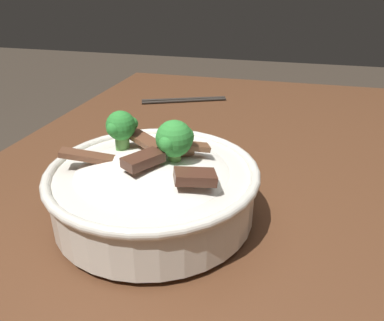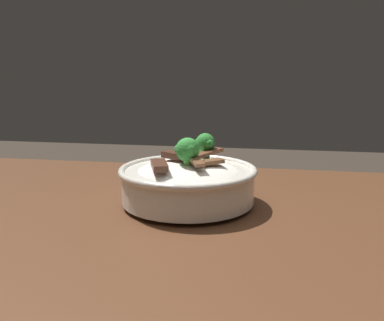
{
  "view_description": "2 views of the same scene",
  "coord_description": "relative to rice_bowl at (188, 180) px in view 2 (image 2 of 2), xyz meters",
  "views": [
    {
      "loc": [
        0.33,
        0.07,
        1.06
      ],
      "look_at": [
        -0.09,
        -0.04,
        0.84
      ],
      "focal_mm": 34.56,
      "sensor_mm": 36.0,
      "label": 1
    },
    {
      "loc": [
        -0.18,
        0.66,
        1.02
      ],
      "look_at": [
        -0.05,
        -0.09,
        0.86
      ],
      "focal_mm": 38.1,
      "sensor_mm": 36.0,
      "label": 2
    }
  ],
  "objects": [
    {
      "name": "rice_bowl",
      "position": [
        0.0,
        0.0,
        0.0
      ],
      "size": [
        0.26,
        0.26,
        0.13
      ],
      "color": "silver",
      "rests_on": "dining_table"
    },
    {
      "name": "dining_table",
      "position": [
        0.05,
        0.08,
        -0.19
      ],
      "size": [
        1.59,
        0.83,
        0.78
      ],
      "color": "#56331E",
      "rests_on": "ground"
    }
  ]
}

